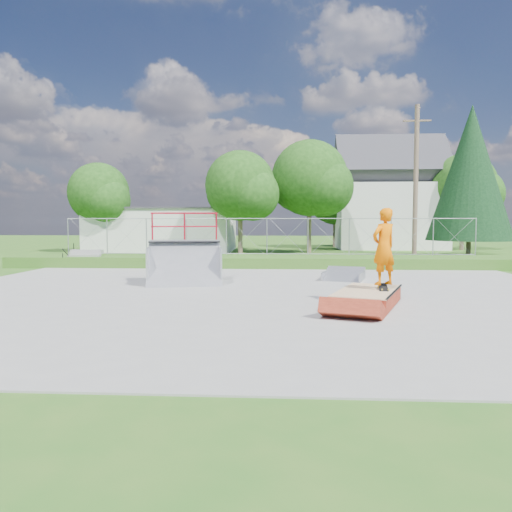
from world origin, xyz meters
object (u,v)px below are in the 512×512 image
Objects in this scene: quarter_pipe at (184,249)px; grind_box at (367,298)px; skater at (384,249)px; flat_bank_ramp at (344,275)px.

grind_box is at bearing -47.11° from quarter_pipe.
grind_box is 1.25× the size of quarter_pipe.
skater is (5.91, -3.82, 0.21)m from quarter_pipe.
flat_bank_ramp is 0.75× the size of skater.
flat_bank_ramp reaches higher than grind_box.
quarter_pipe is (-5.49, 4.01, 1.02)m from grind_box.
skater reaches higher than grind_box.
quarter_pipe is 1.26× the size of skater.
quarter_pipe is at bearing 163.13° from grind_box.
quarter_pipe is at bearing -149.61° from flat_bank_ramp.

